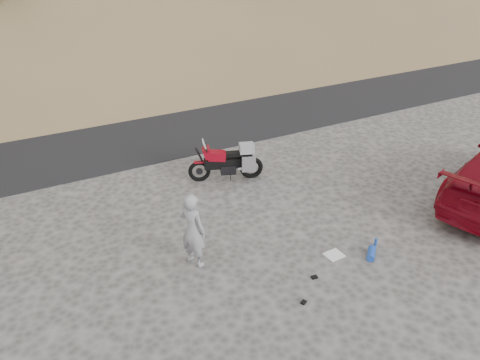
# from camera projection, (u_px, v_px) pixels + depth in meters

# --- Properties ---
(ground) EXTENTS (140.00, 140.00, 0.00)m
(ground) POSITION_uv_depth(u_px,v_px,m) (273.00, 244.00, 11.29)
(ground) COLOR #45423F
(ground) RESTS_ON ground
(road) EXTENTS (120.00, 7.00, 0.05)m
(road) POSITION_uv_depth(u_px,v_px,m) (152.00, 123.00, 18.27)
(road) COLOR black
(road) RESTS_ON ground
(motorcycle) EXTENTS (2.18, 1.08, 1.35)m
(motorcycle) POSITION_uv_depth(u_px,v_px,m) (229.00, 162.00, 13.94)
(motorcycle) COLOR black
(motorcycle) RESTS_ON ground
(man) EXTENTS (0.67, 0.78, 1.80)m
(man) POSITION_uv_depth(u_px,v_px,m) (195.00, 263.00, 10.68)
(man) COLOR gray
(man) RESTS_ON ground
(gear_white_cloth) EXTENTS (0.43, 0.39, 0.01)m
(gear_white_cloth) POSITION_uv_depth(u_px,v_px,m) (334.00, 255.00, 10.92)
(gear_white_cloth) COLOR white
(gear_white_cloth) RESTS_ON ground
(gear_blue_mat) EXTENTS (0.45, 0.43, 0.18)m
(gear_blue_mat) POSITION_uv_depth(u_px,v_px,m) (371.00, 253.00, 10.84)
(gear_blue_mat) COLOR #1C44A8
(gear_blue_mat) RESTS_ON ground
(gear_bottle) EXTENTS (0.09, 0.09, 0.19)m
(gear_bottle) POSITION_uv_depth(u_px,v_px,m) (376.00, 242.00, 11.21)
(gear_bottle) COLOR #1C44A8
(gear_bottle) RESTS_ON ground
(gear_glove_a) EXTENTS (0.14, 0.10, 0.04)m
(gear_glove_a) POSITION_uv_depth(u_px,v_px,m) (314.00, 277.00, 10.21)
(gear_glove_a) COLOR black
(gear_glove_a) RESTS_ON ground
(gear_glove_b) EXTENTS (0.15, 0.13, 0.04)m
(gear_glove_b) POSITION_uv_depth(u_px,v_px,m) (304.00, 302.00, 9.53)
(gear_glove_b) COLOR black
(gear_glove_b) RESTS_ON ground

